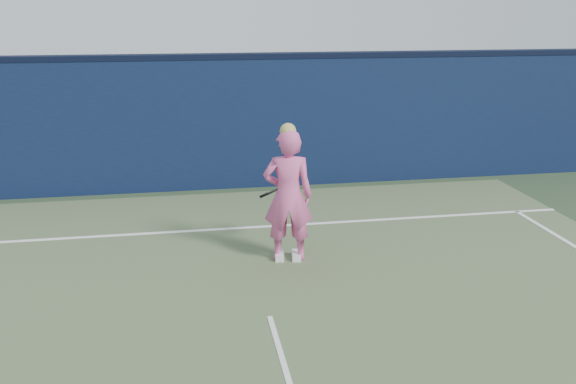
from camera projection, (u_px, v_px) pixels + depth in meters
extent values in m
plane|color=#243A24|center=(284.00, 365.00, 6.09)|extent=(80.00, 80.00, 0.00)
cube|color=#0B1733|center=(229.00, 124.00, 11.86)|extent=(24.00, 0.40, 2.50)
cube|color=black|center=(227.00, 56.00, 11.48)|extent=(24.00, 0.42, 0.10)
imported|color=#E15799|center=(288.00, 196.00, 8.40)|extent=(0.74, 0.54, 1.88)
sphere|color=tan|center=(288.00, 131.00, 8.13)|extent=(0.22, 0.22, 0.22)
cube|color=white|center=(296.00, 256.00, 8.66)|extent=(0.16, 0.29, 0.10)
cube|color=white|center=(280.00, 256.00, 8.65)|extent=(0.16, 0.29, 0.10)
torus|color=black|center=(289.00, 185.00, 8.88)|extent=(0.32, 0.22, 0.33)
torus|color=#D5E815|center=(289.00, 185.00, 8.88)|extent=(0.25, 0.17, 0.27)
cylinder|color=beige|center=(289.00, 185.00, 8.88)|extent=(0.25, 0.16, 0.27)
cylinder|color=black|center=(273.00, 191.00, 8.82)|extent=(0.29, 0.14, 0.11)
cylinder|color=black|center=(264.00, 195.00, 8.79)|extent=(0.14, 0.08, 0.07)
cube|color=white|center=(243.00, 228.00, 9.86)|extent=(11.00, 0.08, 0.01)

